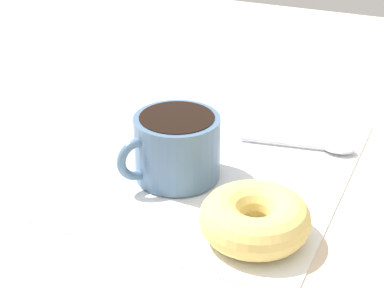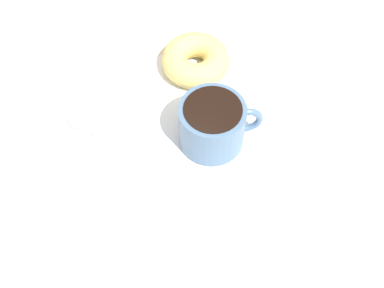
{
  "view_description": "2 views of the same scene",
  "coord_description": "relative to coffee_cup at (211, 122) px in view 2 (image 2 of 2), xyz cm",
  "views": [
    {
      "loc": [
        -56.13,
        -23.27,
        34.06
      ],
      "look_at": [
        -1.46,
        -0.2,
        2.3
      ],
      "focal_mm": 60.0,
      "sensor_mm": 36.0,
      "label": 1
    },
    {
      "loc": [
        24.21,
        27.28,
        59.66
      ],
      "look_at": [
        -1.46,
        -0.2,
        2.3
      ],
      "focal_mm": 50.0,
      "sensor_mm": 36.0,
      "label": 2
    }
  ],
  "objects": [
    {
      "name": "ground_plane",
      "position": [
        4.92,
        0.31,
        -4.75
      ],
      "size": [
        120.0,
        120.0,
        2.0
      ],
      "primitive_type": "cube",
      "color": "beige"
    },
    {
      "name": "napkin",
      "position": [
        3.46,
        0.11,
        -3.6
      ],
      "size": [
        33.31,
        33.31,
        0.3
      ],
      "primitive_type": "cube",
      "rotation": [
        0.0,
        0.0,
        -0.03
      ],
      "color": "white",
      "rests_on": "ground_plane"
    },
    {
      "name": "coffee_cup",
      "position": [
        0.0,
        0.0,
        0.0
      ],
      "size": [
        10.1,
        8.92,
        6.63
      ],
      "color": "slate",
      "rests_on": "napkin"
    },
    {
      "name": "donut",
      "position": [
        -6.81,
        -10.14,
        -1.6
      ],
      "size": [
        9.77,
        9.77,
        3.7
      ],
      "primitive_type": "torus",
      "color": "#E5C66B",
      "rests_on": "napkin"
    },
    {
      "name": "spoon",
      "position": [
        11.27,
        -12.22,
        -3.05
      ],
      "size": [
        3.33,
        12.76,
        0.9
      ],
      "color": "silver",
      "rests_on": "napkin"
    }
  ]
}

